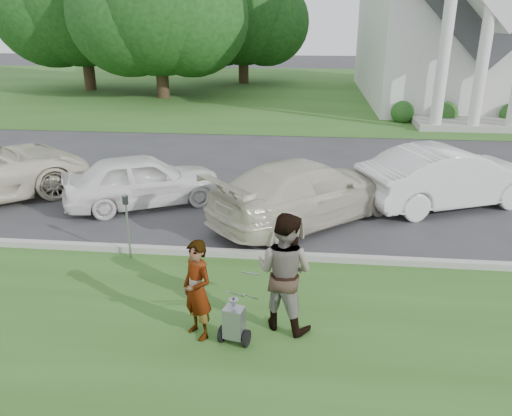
% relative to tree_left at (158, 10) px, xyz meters
% --- Properties ---
extents(ground, '(120.00, 120.00, 0.00)m').
position_rel_tree_left_xyz_m(ground, '(8.01, -21.99, -5.11)').
color(ground, '#333335').
rests_on(ground, ground).
extents(grass_strip, '(80.00, 7.00, 0.01)m').
position_rel_tree_left_xyz_m(grass_strip, '(8.01, -24.99, -5.11)').
color(grass_strip, '#30521C').
rests_on(grass_strip, ground).
extents(church_lawn, '(80.00, 30.00, 0.01)m').
position_rel_tree_left_xyz_m(church_lawn, '(8.01, 5.01, -5.11)').
color(church_lawn, '#30521C').
rests_on(church_lawn, ground).
extents(curb, '(80.00, 0.18, 0.15)m').
position_rel_tree_left_xyz_m(curb, '(8.01, -21.44, -5.04)').
color(curb, '#9E9E93').
rests_on(curb, ground).
extents(tree_left, '(10.63, 8.40, 9.71)m').
position_rel_tree_left_xyz_m(tree_left, '(0.00, 0.00, 0.00)').
color(tree_left, '#332316').
rests_on(tree_left, ground).
extents(tree_far, '(11.64, 9.20, 10.73)m').
position_rel_tree_left_xyz_m(tree_far, '(-6.00, 3.00, 0.58)').
color(tree_far, '#332316').
rests_on(tree_far, ground).
extents(tree_back, '(9.61, 7.60, 8.89)m').
position_rel_tree_left_xyz_m(tree_back, '(4.00, 8.00, -0.38)').
color(tree_back, '#332316').
rests_on(tree_back, ground).
extents(striping_cart, '(0.56, 0.96, 0.84)m').
position_rel_tree_left_xyz_m(striping_cart, '(8.06, -24.36, -4.75)').
color(striping_cart, black).
rests_on(striping_cart, ground).
extents(person_left, '(0.69, 0.68, 1.61)m').
position_rel_tree_left_xyz_m(person_left, '(7.48, -24.22, -4.31)').
color(person_left, '#999999').
rests_on(person_left, ground).
extents(person_right, '(1.17, 1.06, 1.95)m').
position_rel_tree_left_xyz_m(person_right, '(8.78, -23.82, -4.13)').
color(person_right, '#999999').
rests_on(person_right, ground).
extents(parking_meter_near, '(0.10, 0.09, 1.39)m').
position_rel_tree_left_xyz_m(parking_meter_near, '(5.48, -21.70, -4.23)').
color(parking_meter_near, gray).
rests_on(parking_meter_near, ground).
extents(car_b, '(4.37, 3.32, 1.39)m').
position_rel_tree_left_xyz_m(car_b, '(4.79, -18.60, -4.42)').
color(car_b, white).
rests_on(car_b, ground).
extents(car_c, '(5.20, 5.06, 1.50)m').
position_rel_tree_left_xyz_m(car_c, '(9.10, -19.23, -4.36)').
color(car_c, beige).
rests_on(car_c, ground).
extents(car_d, '(5.08, 3.42, 1.58)m').
position_rel_tree_left_xyz_m(car_d, '(12.79, -17.78, -4.32)').
color(car_d, silver).
rests_on(car_d, ground).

